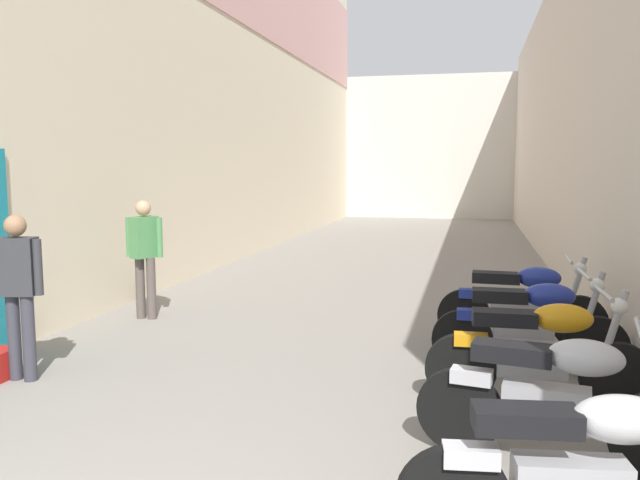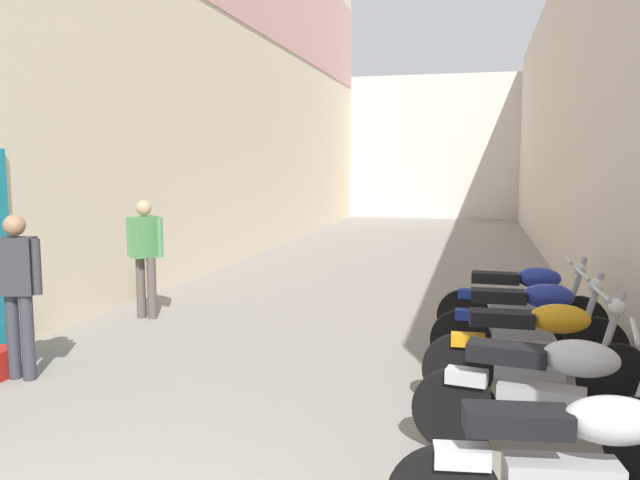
# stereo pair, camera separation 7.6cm
# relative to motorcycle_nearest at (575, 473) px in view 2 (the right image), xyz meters

# --- Properties ---
(ground_plane) EXTENTS (38.84, 38.84, 0.00)m
(ground_plane) POSITION_rel_motorcycle_nearest_xyz_m (-2.26, 8.02, -0.50)
(ground_plane) COLOR gray
(building_left) EXTENTS (0.45, 22.84, 9.00)m
(building_left) POSITION_rel_motorcycle_nearest_xyz_m (-5.65, 9.99, 4.05)
(building_left) COLOR beige
(building_left) RESTS_ON ground
(building_right) EXTENTS (0.45, 22.84, 5.93)m
(building_right) POSITION_rel_motorcycle_nearest_xyz_m (1.14, 10.02, 2.46)
(building_right) COLOR beige
(building_right) RESTS_ON ground
(building_far_end) EXTENTS (9.40, 2.00, 5.46)m
(building_far_end) POSITION_rel_motorcycle_nearest_xyz_m (-2.26, 22.44, 2.23)
(building_far_end) COLOR beige
(building_far_end) RESTS_ON ground
(motorcycle_nearest) EXTENTS (1.84, 0.58, 1.04)m
(motorcycle_nearest) POSITION_rel_motorcycle_nearest_xyz_m (0.00, 0.00, 0.00)
(motorcycle_nearest) COLOR black
(motorcycle_nearest) RESTS_ON ground
(motorcycle_second) EXTENTS (1.84, 0.58, 1.04)m
(motorcycle_second) POSITION_rel_motorcycle_nearest_xyz_m (-0.00, 1.08, 0.00)
(motorcycle_second) COLOR black
(motorcycle_second) RESTS_ON ground
(motorcycle_third) EXTENTS (1.85, 0.58, 1.04)m
(motorcycle_third) POSITION_rel_motorcycle_nearest_xyz_m (0.00, 2.14, 0.00)
(motorcycle_third) COLOR black
(motorcycle_third) RESTS_ON ground
(motorcycle_fourth) EXTENTS (1.85, 0.58, 1.04)m
(motorcycle_fourth) POSITION_rel_motorcycle_nearest_xyz_m (0.00, 3.07, 0.00)
(motorcycle_fourth) COLOR black
(motorcycle_fourth) RESTS_ON ground
(motorcycle_fifth) EXTENTS (1.85, 0.58, 1.04)m
(motorcycle_fifth) POSITION_rel_motorcycle_nearest_xyz_m (0.00, 4.08, 0.00)
(motorcycle_fifth) COLOR black
(motorcycle_fifth) RESTS_ON ground
(pedestrian_mid_alley) EXTENTS (0.52, 0.28, 1.57)m
(pedestrian_mid_alley) POSITION_rel_motorcycle_nearest_xyz_m (-4.67, 1.74, 0.42)
(pedestrian_mid_alley) COLOR #383842
(pedestrian_mid_alley) RESTS_ON ground
(pedestrian_further_down) EXTENTS (0.52, 0.39, 1.57)m
(pedestrian_further_down) POSITION_rel_motorcycle_nearest_xyz_m (-4.75, 4.22, 0.42)
(pedestrian_further_down) COLOR #564C47
(pedestrian_further_down) RESTS_ON ground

